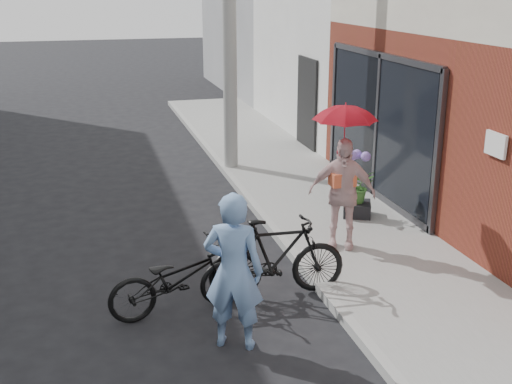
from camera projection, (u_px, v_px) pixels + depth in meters
name	position (u px, v px, depth m)	size (l,w,h in m)	color
ground	(256.00, 315.00, 7.59)	(80.00, 80.00, 0.00)	black
sidewalk	(353.00, 232.00, 9.93)	(2.20, 24.00, 0.12)	gray
curb	(281.00, 240.00, 9.64)	(0.12, 24.00, 0.12)	#9E9E99
officer	(234.00, 271.00, 6.69)	(0.64, 0.42, 1.74)	#6E92C3
bike_left	(178.00, 279.00, 7.51)	(0.58, 1.67, 0.88)	black
bike_right	(277.00, 258.00, 7.90)	(0.49, 1.72, 1.03)	black
kimono_woman	(342.00, 193.00, 9.03)	(0.94, 0.39, 1.60)	beige
parasol	(345.00, 111.00, 8.67)	(0.84, 0.84, 0.74)	red
planter	(357.00, 209.00, 10.45)	(0.43, 0.43, 0.23)	black
potted_plant	(358.00, 186.00, 10.33)	(0.50, 0.43, 0.55)	#3C742E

